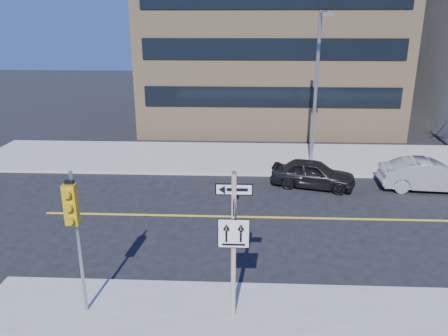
{
  "coord_description": "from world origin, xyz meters",
  "views": [
    {
      "loc": [
        0.21,
        -12.37,
        7.61
      ],
      "look_at": [
        -0.54,
        4.0,
        2.11
      ],
      "focal_mm": 35.0,
      "sensor_mm": 36.0,
      "label": 1
    }
  ],
  "objects_px": {
    "sign_pole": "(234,238)",
    "parked_car_b": "(429,175)",
    "traffic_signal": "(73,216)",
    "parked_car_a": "(313,174)",
    "streetlight_a": "(317,80)"
  },
  "relations": [
    {
      "from": "sign_pole",
      "to": "streetlight_a",
      "type": "height_order",
      "value": "streetlight_a"
    },
    {
      "from": "parked_car_b",
      "to": "streetlight_a",
      "type": "distance_m",
      "value": 7.2
    },
    {
      "from": "parked_car_b",
      "to": "traffic_signal",
      "type": "bearing_deg",
      "value": 132.4
    },
    {
      "from": "streetlight_a",
      "to": "parked_car_a",
      "type": "bearing_deg",
      "value": -97.58
    },
    {
      "from": "parked_car_b",
      "to": "sign_pole",
      "type": "bearing_deg",
      "value": 142.45
    },
    {
      "from": "traffic_signal",
      "to": "parked_car_b",
      "type": "bearing_deg",
      "value": 37.97
    },
    {
      "from": "parked_car_a",
      "to": "streetlight_a",
      "type": "relative_size",
      "value": 0.5
    },
    {
      "from": "sign_pole",
      "to": "traffic_signal",
      "type": "distance_m",
      "value": 4.05
    },
    {
      "from": "sign_pole",
      "to": "parked_car_b",
      "type": "relative_size",
      "value": 0.91
    },
    {
      "from": "sign_pole",
      "to": "traffic_signal",
      "type": "xyz_separation_m",
      "value": [
        -4.0,
        -0.15,
        0.59
      ]
    },
    {
      "from": "traffic_signal",
      "to": "parked_car_a",
      "type": "xyz_separation_m",
      "value": [
        7.58,
        10.27,
        -2.35
      ]
    },
    {
      "from": "parked_car_a",
      "to": "streetlight_a",
      "type": "xyz_separation_m",
      "value": [
        0.42,
        3.15,
        4.08
      ]
    },
    {
      "from": "parked_car_a",
      "to": "sign_pole",
      "type": "bearing_deg",
      "value": 175.31
    },
    {
      "from": "sign_pole",
      "to": "parked_car_b",
      "type": "bearing_deg",
      "value": 48.03
    },
    {
      "from": "streetlight_a",
      "to": "parked_car_b",
      "type": "bearing_deg",
      "value": -33.39
    }
  ]
}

